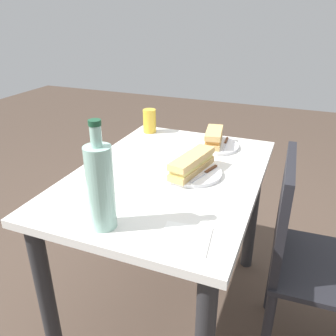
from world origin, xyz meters
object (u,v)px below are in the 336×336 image
chair_far (305,254)px  plate_far (213,145)px  knife_far (225,143)px  baguette_sandwich_far (214,137)px  dining_table (168,201)px  plate_near (192,173)px  baguette_sandwich_near (192,163)px  water_bottle (101,186)px  beer_glass (150,121)px  knife_near (205,173)px

chair_far → plate_far: size_ratio=3.61×
chair_far → knife_far: (-0.36, -0.41, 0.25)m
chair_far → baguette_sandwich_far: size_ratio=4.43×
dining_table → chair_far: 0.56m
plate_near → plate_far: same height
baguette_sandwich_near → knife_far: size_ratio=1.45×
water_bottle → beer_glass: bearing=-164.6°
plate_near → beer_glass: bearing=-137.8°
chair_far → knife_near: chair_far is taller
plate_near → water_bottle: size_ratio=0.71×
chair_far → water_bottle: bearing=-55.3°
water_bottle → knife_far: bearing=166.3°
knife_near → beer_glass: bearing=-133.7°
chair_far → water_bottle: 0.81m
plate_near → baguette_sandwich_far: bearing=179.7°
chair_far → water_bottle: size_ratio=2.57×
dining_table → knife_near: knife_near is taller
plate_far → knife_far: (-0.02, 0.05, 0.01)m
knife_far → baguette_sandwich_far: bearing=-68.4°
baguette_sandwich_near → chair_far: bearing=87.3°
plate_far → water_bottle: water_bottle is taller
dining_table → chair_far: chair_far is taller
baguette_sandwich_far → beer_glass: size_ratio=1.59×
plate_near → knife_far: knife_far is taller
baguette_sandwich_near → baguette_sandwich_far: same height
plate_far → knife_far: bearing=111.6°
plate_near → water_bottle: water_bottle is taller
dining_table → beer_glass: (-0.42, -0.27, 0.19)m
chair_far → plate_near: 0.52m
dining_table → plate_far: 0.37m
dining_table → plate_far: (-0.34, 0.09, 0.14)m
dining_table → plate_near: bearing=101.1°
knife_far → beer_glass: size_ratio=1.49×
knife_near → knife_far: bearing=-179.6°
water_bottle → baguette_sandwich_near: bearing=162.7°
baguette_sandwich_near → beer_glass: (-0.40, -0.36, 0.01)m
baguette_sandwich_near → beer_glass: 0.54m
knife_near → plate_far: size_ratio=0.74×
baguette_sandwich_far → knife_far: (-0.02, 0.05, -0.03)m
baguette_sandwich_near → plate_far: 0.32m
plate_near → baguette_sandwich_near: size_ratio=0.90×
water_bottle → plate_far: bearing=169.7°
knife_near → water_bottle: size_ratio=0.53×
knife_near → plate_near: bearing=-89.2°
knife_near → plate_far: knife_near is taller
knife_far → knife_near: bearing=0.4°
plate_near → knife_near: (-0.00, 0.06, 0.01)m
dining_table → baguette_sandwich_far: size_ratio=5.26×
baguette_sandwich_near → knife_near: bearing=90.8°
chair_far → beer_glass: (-0.42, -0.82, 0.29)m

